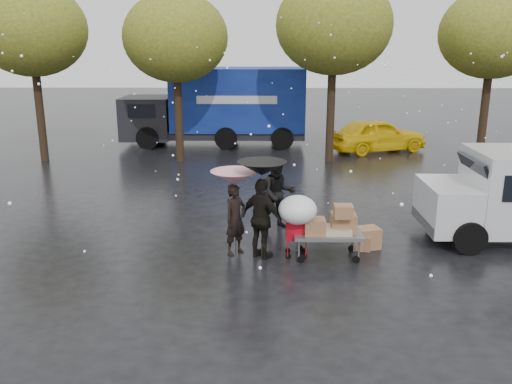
{
  "coord_description": "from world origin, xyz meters",
  "views": [
    {
      "loc": [
        -0.13,
        -11.36,
        4.68
      ],
      "look_at": [
        -0.31,
        1.0,
        1.22
      ],
      "focal_mm": 38.0,
      "sensor_mm": 36.0,
      "label": 1
    }
  ],
  "objects_px": {
    "yellow_taxi": "(377,135)",
    "blue_truck": "(220,107)",
    "person_pink": "(235,219)",
    "shopping_cart": "(297,213)",
    "person_black": "(262,219)",
    "vendor_cart": "(332,227)"
  },
  "relations": [
    {
      "from": "shopping_cart",
      "to": "yellow_taxi",
      "type": "relative_size",
      "value": 0.34
    },
    {
      "from": "vendor_cart",
      "to": "person_pink",
      "type": "bearing_deg",
      "value": 174.22
    },
    {
      "from": "shopping_cart",
      "to": "person_black",
      "type": "bearing_deg",
      "value": 175.55
    },
    {
      "from": "person_black",
      "to": "vendor_cart",
      "type": "bearing_deg",
      "value": -141.33
    },
    {
      "from": "yellow_taxi",
      "to": "vendor_cart",
      "type": "bearing_deg",
      "value": 144.05
    },
    {
      "from": "vendor_cart",
      "to": "yellow_taxi",
      "type": "distance_m",
      "value": 12.55
    },
    {
      "from": "person_pink",
      "to": "vendor_cart",
      "type": "height_order",
      "value": "person_pink"
    },
    {
      "from": "yellow_taxi",
      "to": "blue_truck",
      "type": "bearing_deg",
      "value": 57.36
    },
    {
      "from": "vendor_cart",
      "to": "blue_truck",
      "type": "relative_size",
      "value": 0.18
    },
    {
      "from": "person_pink",
      "to": "yellow_taxi",
      "type": "bearing_deg",
      "value": 18.49
    },
    {
      "from": "yellow_taxi",
      "to": "shopping_cart",
      "type": "bearing_deg",
      "value": 140.85
    },
    {
      "from": "person_pink",
      "to": "shopping_cart",
      "type": "bearing_deg",
      "value": -58.82
    },
    {
      "from": "person_pink",
      "to": "person_black",
      "type": "height_order",
      "value": "person_black"
    },
    {
      "from": "person_black",
      "to": "blue_truck",
      "type": "bearing_deg",
      "value": -44.01
    },
    {
      "from": "person_black",
      "to": "shopping_cart",
      "type": "distance_m",
      "value": 0.79
    },
    {
      "from": "person_pink",
      "to": "person_black",
      "type": "bearing_deg",
      "value": -68.49
    },
    {
      "from": "person_black",
      "to": "person_pink",
      "type": "bearing_deg",
      "value": 15.67
    },
    {
      "from": "vendor_cart",
      "to": "blue_truck",
      "type": "xyz_separation_m",
      "value": [
        -3.52,
        13.61,
        1.03
      ]
    },
    {
      "from": "vendor_cart",
      "to": "blue_truck",
      "type": "height_order",
      "value": "blue_truck"
    },
    {
      "from": "vendor_cart",
      "to": "yellow_taxi",
      "type": "xyz_separation_m",
      "value": [
        3.42,
        12.07,
        0.0
      ]
    },
    {
      "from": "blue_truck",
      "to": "yellow_taxi",
      "type": "xyz_separation_m",
      "value": [
        6.94,
        -1.54,
        -1.03
      ]
    },
    {
      "from": "person_pink",
      "to": "vendor_cart",
      "type": "relative_size",
      "value": 1.07
    }
  ]
}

